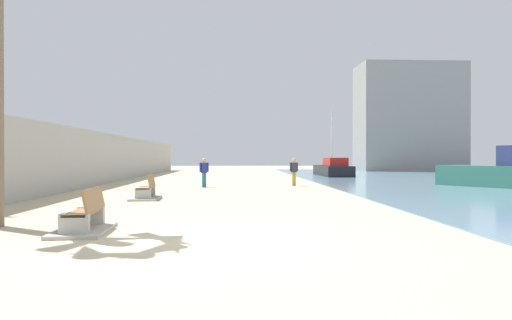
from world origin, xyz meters
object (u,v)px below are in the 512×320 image
bench_near (84,222)px  bench_far (146,193)px  person_walking (204,171)px  person_standing (294,170)px  boat_mid_bay (333,169)px

bench_near → bench_far: size_ratio=1.00×
person_walking → person_standing: (5.08, 1.12, -0.01)m
person_walking → boat_mid_bay: boat_mid_bay is taller
bench_near → person_standing: bearing=67.6°
person_walking → person_standing: bearing=12.4°
bench_near → person_standing: 17.73m
bench_near → person_standing: size_ratio=1.35×
bench_near → person_walking: (1.68, 15.26, 0.70)m
person_walking → boat_mid_bay: 17.88m
person_walking → bench_far: bearing=-104.8°
boat_mid_bay → person_walking: bearing=-124.8°
person_walking → person_standing: size_ratio=1.01×
person_standing → bench_near: bearing=-112.4°
bench_near → boat_mid_bay: 32.21m
person_walking → boat_mid_bay: size_ratio=0.22×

